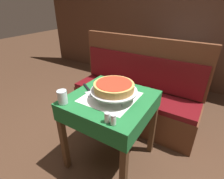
% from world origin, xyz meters
% --- Properties ---
extents(ground_plane, '(14.00, 14.00, 0.00)m').
position_xyz_m(ground_plane, '(0.00, 0.00, 0.00)').
color(ground_plane, '#472D1E').
extents(dining_table_front, '(0.70, 0.70, 0.74)m').
position_xyz_m(dining_table_front, '(0.00, 0.00, 0.64)').
color(dining_table_front, '#1E6B33').
rests_on(dining_table_front, ground_plane).
extents(dining_table_rear, '(0.78, 0.78, 0.73)m').
position_xyz_m(dining_table_rear, '(0.21, 1.73, 0.62)').
color(dining_table_rear, '#194799').
rests_on(dining_table_rear, ground_plane).
extents(booth_bench, '(1.60, 0.45, 1.10)m').
position_xyz_m(booth_bench, '(-0.09, 0.71, 0.33)').
color(booth_bench, brown).
rests_on(booth_bench, ground_plane).
extents(back_wall_panel, '(6.00, 0.04, 2.40)m').
position_xyz_m(back_wall_panel, '(0.00, 2.20, 1.20)').
color(back_wall_panel, '#4C2D1E').
rests_on(back_wall_panel, ground_plane).
extents(pizza_pan_stand, '(0.39, 0.39, 0.09)m').
position_xyz_m(pizza_pan_stand, '(0.04, -0.01, 0.82)').
color(pizza_pan_stand, '#ADADB2').
rests_on(pizza_pan_stand, dining_table_front).
extents(deep_dish_pizza, '(0.33, 0.33, 0.06)m').
position_xyz_m(deep_dish_pizza, '(0.04, -0.01, 0.86)').
color(deep_dish_pizza, tan).
rests_on(deep_dish_pizza, pizza_pan_stand).
extents(pizza_server, '(0.25, 0.19, 0.01)m').
position_xyz_m(pizza_server, '(-0.23, -0.01, 0.75)').
color(pizza_server, '#BCBCC1').
rests_on(pizza_server, dining_table_front).
extents(water_glass_near, '(0.08, 0.08, 0.11)m').
position_xyz_m(water_glass_near, '(-0.27, -0.28, 0.80)').
color(water_glass_near, silver).
rests_on(water_glass_near, dining_table_front).
extents(salt_shaker, '(0.04, 0.04, 0.07)m').
position_xyz_m(salt_shaker, '(0.16, -0.30, 0.78)').
color(salt_shaker, silver).
rests_on(salt_shaker, dining_table_front).
extents(pepper_shaker, '(0.04, 0.04, 0.08)m').
position_xyz_m(pepper_shaker, '(0.21, -0.30, 0.78)').
color(pepper_shaker, silver).
rests_on(pepper_shaker, dining_table_front).
extents(condiment_caddy, '(0.11, 0.11, 0.17)m').
position_xyz_m(condiment_caddy, '(0.29, 1.79, 0.78)').
color(condiment_caddy, black).
rests_on(condiment_caddy, dining_table_rear).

